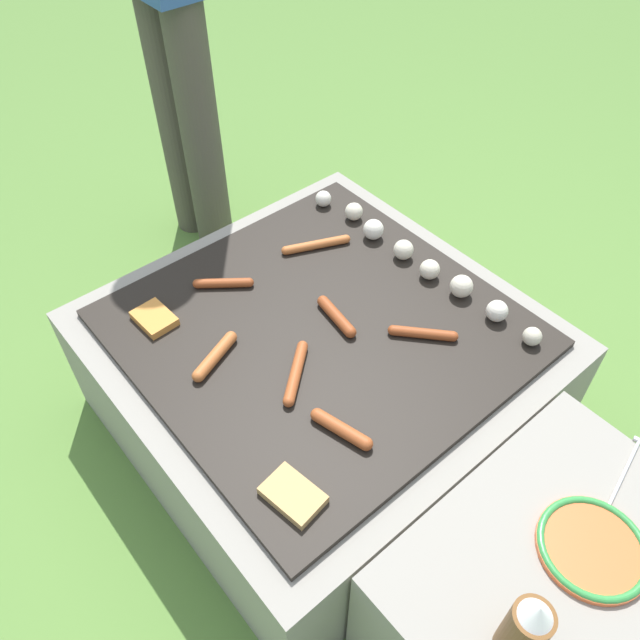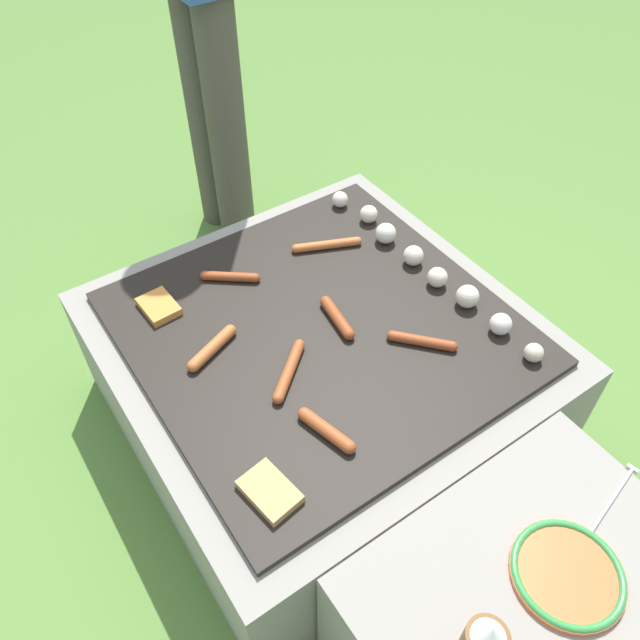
% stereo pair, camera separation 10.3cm
% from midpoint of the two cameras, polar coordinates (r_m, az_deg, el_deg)
% --- Properties ---
extents(ground_plane, '(14.00, 14.00, 0.00)m').
position_cam_midpoint_polar(ground_plane, '(1.81, -1.65, -8.82)').
color(ground_plane, '#567F38').
extents(grill, '(0.98, 0.98, 0.38)m').
position_cam_midpoint_polar(grill, '(1.65, -1.79, -5.12)').
color(grill, gray).
rests_on(grill, ground_plane).
extents(side_ledge, '(0.48, 0.63, 0.38)m').
position_cam_midpoint_polar(side_ledge, '(1.43, 17.92, -23.65)').
color(side_ledge, gray).
rests_on(side_ledge, ground_plane).
extents(sausage_front_left, '(0.13, 0.15, 0.03)m').
position_cam_midpoint_polar(sausage_front_left, '(1.40, -4.34, -4.92)').
color(sausage_front_left, '#A34C23').
rests_on(sausage_front_left, grill).
extents(sausage_back_left, '(0.08, 0.15, 0.03)m').
position_cam_midpoint_polar(sausage_back_left, '(1.45, -11.59, -3.33)').
color(sausage_back_left, '#B7602D').
rests_on(sausage_back_left, grill).
extents(sausage_back_center, '(0.11, 0.13, 0.02)m').
position_cam_midpoint_polar(sausage_back_center, '(1.62, -10.65, 3.27)').
color(sausage_back_center, '#93421E').
rests_on(sausage_back_center, grill).
extents(sausage_front_center, '(0.13, 0.12, 0.02)m').
position_cam_midpoint_polar(sausage_front_center, '(1.49, 7.44, -1.28)').
color(sausage_front_center, '#93421E').
rests_on(sausage_front_center, grill).
extents(sausage_back_right, '(0.15, 0.06, 0.03)m').
position_cam_midpoint_polar(sausage_back_right, '(1.31, -0.34, -10.04)').
color(sausage_back_right, '#A34C23').
rests_on(sausage_back_right, grill).
extents(sausage_mid_left, '(0.15, 0.05, 0.03)m').
position_cam_midpoint_polar(sausage_mid_left, '(1.51, -0.45, 0.27)').
color(sausage_mid_left, '#93421E').
rests_on(sausage_mid_left, grill).
extents(sausage_mid_right, '(0.09, 0.18, 0.02)m').
position_cam_midpoint_polar(sausage_mid_right, '(1.71, -2.09, 6.84)').
color(sausage_mid_right, '#B7602D').
rests_on(sausage_mid_right, grill).
extents(bread_slice_right, '(0.11, 0.08, 0.02)m').
position_cam_midpoint_polar(bread_slice_right, '(1.58, -16.73, 0.08)').
color(bread_slice_right, '#D18438').
rests_on(bread_slice_right, grill).
extents(bread_slice_left, '(0.13, 0.10, 0.02)m').
position_cam_midpoint_polar(bread_slice_left, '(1.24, -4.96, -15.76)').
color(bread_slice_left, tan).
rests_on(bread_slice_left, grill).
extents(mushroom_row, '(0.77, 0.07, 0.06)m').
position_cam_midpoint_polar(mushroom_row, '(1.66, 7.12, 5.56)').
color(mushroom_row, silver).
rests_on(mushroom_row, grill).
extents(plate_colorful, '(0.20, 0.20, 0.02)m').
position_cam_midpoint_polar(plate_colorful, '(1.27, 21.44, -18.91)').
color(plate_colorful, orange).
rests_on(plate_colorful, side_ledge).
extents(condiment_bottle, '(0.07, 0.07, 0.18)m').
position_cam_midpoint_polar(condiment_bottle, '(1.10, 15.43, -25.78)').
color(condiment_bottle, brown).
rests_on(condiment_bottle, side_ledge).
extents(fork_utensil, '(0.06, 0.21, 0.01)m').
position_cam_midpoint_polar(fork_utensil, '(1.38, 24.15, -12.66)').
color(fork_utensil, silver).
rests_on(fork_utensil, side_ledge).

